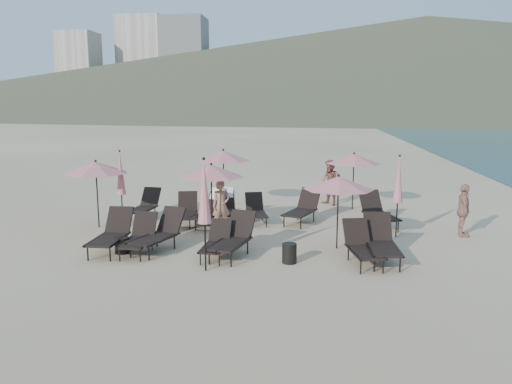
# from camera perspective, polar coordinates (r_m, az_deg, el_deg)

# --- Properties ---
(ground) EXTENTS (800.00, 800.00, 0.00)m
(ground) POSITION_cam_1_polar(r_m,az_deg,el_deg) (12.26, 1.28, -7.94)
(ground) COLOR #D6BA8C
(ground) RESTS_ON ground
(volcanic_headland) EXTENTS (690.00, 690.00, 55.00)m
(volcanic_headland) POSITION_cam_1_polar(r_m,az_deg,el_deg) (322.76, 20.69, 13.27)
(volcanic_headland) COLOR brown
(volcanic_headland) RESTS_ON ground
(hotel_skyline) EXTENTS (109.00, 82.00, 55.00)m
(hotel_skyline) POSITION_cam_1_polar(r_m,az_deg,el_deg) (299.02, -11.25, 13.58)
(hotel_skyline) COLOR beige
(hotel_skyline) RESTS_ON ground
(lounger_0) EXTENTS (0.74, 1.83, 1.04)m
(lounger_0) POSITION_cam_1_polar(r_m,az_deg,el_deg) (13.50, -16.18, -4.52)
(lounger_0) COLOR black
(lounger_0) RESTS_ON ground
(lounger_1) EXTENTS (0.71, 1.67, 0.94)m
(lounger_1) POSITION_cam_1_polar(r_m,az_deg,el_deg) (13.20, -13.22, -4.92)
(lounger_1) COLOR black
(lounger_1) RESTS_ON ground
(lounger_2) EXTENTS (1.17, 1.91, 1.03)m
(lounger_2) POSITION_cam_1_polar(r_m,az_deg,el_deg) (13.29, -11.01, -4.56)
(lounger_2) COLOR black
(lounger_2) RESTS_ON ground
(lounger_3) EXTENTS (1.04, 1.89, 1.03)m
(lounger_3) POSITION_cam_1_polar(r_m,az_deg,el_deg) (12.58, -2.61, -5.19)
(lounger_3) COLOR black
(lounger_3) RESTS_ON ground
(lounger_4) EXTENTS (0.98, 1.76, 0.96)m
(lounger_4) POSITION_cam_1_polar(r_m,az_deg,el_deg) (12.27, 12.04, -5.97)
(lounger_4) COLOR black
(lounger_4) RESTS_ON ground
(lounger_5) EXTENTS (0.80, 1.87, 1.06)m
(lounger_5) POSITION_cam_1_polar(r_m,az_deg,el_deg) (12.58, 14.13, -5.44)
(lounger_5) COLOR black
(lounger_5) RESTS_ON ground
(lounger_6) EXTENTS (0.77, 1.71, 0.95)m
(lounger_6) POSITION_cam_1_polar(r_m,az_deg,el_deg) (17.15, -12.64, -1.49)
(lounger_6) COLOR black
(lounger_6) RESTS_ON ground
(lounger_7) EXTENTS (1.00, 1.77, 0.96)m
(lounger_7) POSITION_cam_1_polar(r_m,az_deg,el_deg) (16.03, -7.86, -2.12)
(lounger_7) COLOR black
(lounger_7) RESTS_ON ground
(lounger_8) EXTENTS (0.94, 1.71, 1.01)m
(lounger_8) POSITION_cam_1_polar(r_m,az_deg,el_deg) (16.49, -3.40, -1.58)
(lounger_8) COLOR black
(lounger_8) RESTS_ON ground
(lounger_9) EXTENTS (0.96, 1.64, 0.89)m
(lounger_9) POSITION_cam_1_polar(r_m,az_deg,el_deg) (16.17, -0.01, -2.04)
(lounger_9) COLOR black
(lounger_9) RESTS_ON ground
(lounger_10) EXTENTS (1.24, 1.92, 1.03)m
(lounger_10) POSITION_cam_1_polar(r_m,az_deg,el_deg) (16.18, 5.35, -1.83)
(lounger_10) COLOR black
(lounger_10) RESTS_ON ground
(lounger_11) EXTENTS (1.22, 1.93, 1.04)m
(lounger_11) POSITION_cam_1_polar(r_m,az_deg,el_deg) (16.08, 13.74, -2.14)
(lounger_11) COLOR black
(lounger_11) RESTS_ON ground
(lounger_12) EXTENTS (0.59, 1.48, 0.84)m
(lounger_12) POSITION_cam_1_polar(r_m,az_deg,el_deg) (12.54, -4.57, -5.68)
(lounger_12) COLOR black
(lounger_12) RESTS_ON ground
(lounger_13) EXTENTS (1.03, 1.82, 1.08)m
(lounger_13) POSITION_cam_1_polar(r_m,az_deg,el_deg) (15.95, -5.22, -1.89)
(lounger_13) COLOR black
(lounger_13) RESTS_ON ground
(umbrella_open_0) EXTENTS (1.97, 1.97, 2.12)m
(umbrella_open_0) POSITION_cam_1_polar(r_m,az_deg,el_deg) (16.03, -17.83, 2.66)
(umbrella_open_0) COLOR black
(umbrella_open_0) RESTS_ON ground
(umbrella_open_1) EXTENTS (1.96, 1.96, 2.11)m
(umbrella_open_1) POSITION_cam_1_polar(r_m,az_deg,el_deg) (14.60, -5.14, 2.40)
(umbrella_open_1) COLOR black
(umbrella_open_1) RESTS_ON ground
(umbrella_open_2) EXTENTS (1.85, 1.85, 1.99)m
(umbrella_open_2) POSITION_cam_1_polar(r_m,az_deg,el_deg) (13.14, 9.41, 1.03)
(umbrella_open_2) COLOR black
(umbrella_open_2) RESTS_ON ground
(umbrella_open_3) EXTENTS (2.03, 2.03, 2.18)m
(umbrella_open_3) POSITION_cam_1_polar(r_m,az_deg,el_deg) (18.39, -3.76, 4.16)
(umbrella_open_3) COLOR black
(umbrella_open_3) RESTS_ON ground
(umbrella_open_4) EXTENTS (1.95, 1.95, 2.10)m
(umbrella_open_4) POSITION_cam_1_polar(r_m,az_deg,el_deg) (18.27, 11.13, 3.72)
(umbrella_open_4) COLOR black
(umbrella_open_4) RESTS_ON ground
(umbrella_closed_0) EXTENTS (0.31, 0.31, 2.63)m
(umbrella_closed_0) POSITION_cam_1_polar(r_m,az_deg,el_deg) (11.21, -5.93, -0.06)
(umbrella_closed_0) COLOR black
(umbrella_closed_0) RESTS_ON ground
(umbrella_closed_1) EXTENTS (0.28, 0.28, 2.39)m
(umbrella_closed_1) POSITION_cam_1_polar(r_m,az_deg,el_deg) (14.69, 15.98, 1.31)
(umbrella_closed_1) COLOR black
(umbrella_closed_1) RESTS_ON ground
(umbrella_closed_2) EXTENTS (0.28, 0.28, 2.41)m
(umbrella_closed_2) POSITION_cam_1_polar(r_m,az_deg,el_deg) (15.90, -15.22, 2.03)
(umbrella_closed_2) COLOR black
(umbrella_closed_2) RESTS_ON ground
(side_table_0) EXTENTS (0.37, 0.37, 0.41)m
(side_table_0) POSITION_cam_1_polar(r_m,az_deg,el_deg) (13.32, -15.06, -5.91)
(side_table_0) COLOR black
(side_table_0) RESTS_ON ground
(side_table_1) EXTENTS (0.35, 0.35, 0.48)m
(side_table_1) POSITION_cam_1_polar(r_m,az_deg,el_deg) (12.11, 3.83, -7.00)
(side_table_1) COLOR black
(side_table_1) RESTS_ON ground
(beachgoer_a) EXTENTS (0.66, 0.57, 1.52)m
(beachgoer_a) POSITION_cam_1_polar(r_m,az_deg,el_deg) (15.14, -4.00, -1.55)
(beachgoer_a) COLOR #AC765D
(beachgoer_a) RESTS_ON ground
(beachgoer_b) EXTENTS (1.05, 1.06, 1.73)m
(beachgoer_b) POSITION_cam_1_polar(r_m,az_deg,el_deg) (19.11, 8.47, 1.06)
(beachgoer_b) COLOR #8E5649
(beachgoer_b) RESTS_ON ground
(beachgoer_c) EXTENTS (0.45, 0.93, 1.54)m
(beachgoer_c) POSITION_cam_1_polar(r_m,az_deg,el_deg) (15.55, 22.62, -1.95)
(beachgoer_c) COLOR #AB7761
(beachgoer_c) RESTS_ON ground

